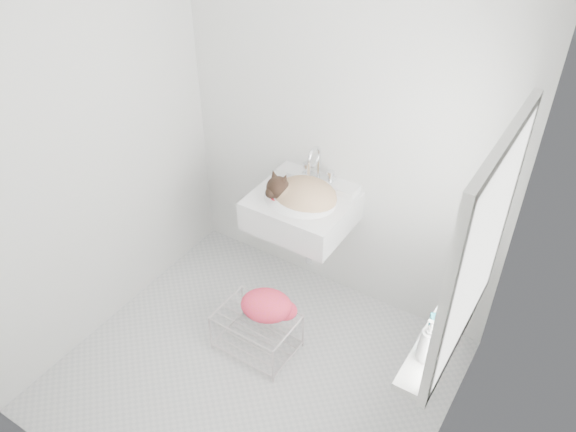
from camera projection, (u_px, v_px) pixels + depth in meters
The scene contains 15 objects.
floor at pixel (254, 375), 3.55m from camera, with size 2.20×2.00×0.02m, color #ACAEB0.
back_wall at pixel (341, 128), 3.47m from camera, with size 2.20×0.02×2.50m, color silver.
right_wall at pixel (466, 299), 2.32m from camera, with size 0.02×2.00×2.50m, color silver.
left_wall at pixel (86, 150), 3.26m from camera, with size 0.02×2.00×2.50m, color silver.
window_glass at pixel (482, 251), 2.41m from camera, with size 0.01×0.80×1.00m, color white.
window_frame at pixel (479, 250), 2.41m from camera, with size 0.04×0.90×1.10m, color white.
windowsill at pixel (445, 329), 2.75m from camera, with size 0.16×0.88×0.04m, color white.
sink at pixel (302, 198), 3.58m from camera, with size 0.61×0.54×0.25m, color white.
faucet at pixel (317, 165), 3.62m from camera, with size 0.22×0.16×0.22m, color silver, non-canonical shape.
cat at pixel (302, 194), 3.54m from camera, with size 0.46×0.39×0.26m.
wire_rack at pixel (257, 331), 3.63m from camera, with size 0.48×0.34×0.29m, color beige.
towel at pixel (267, 310), 3.55m from camera, with size 0.33×0.23×0.13m, color #D13D00.
bottle_a at pixel (425, 358), 2.59m from camera, with size 0.08×0.08×0.20m, color silver.
bottle_b at pixel (437, 337), 2.68m from camera, with size 0.08×0.08×0.18m, color teal.
bottle_c at pixel (456, 302), 2.86m from camera, with size 0.14×0.14×0.17m, color silver.
Camera 1 is at (1.38, -1.78, 2.92)m, focal length 35.99 mm.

